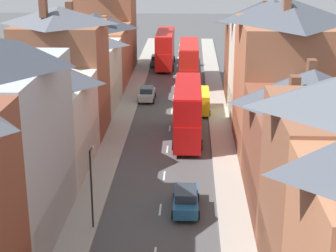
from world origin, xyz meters
TOP-DOWN VIEW (x-y plane):
  - pavement_left at (-5.10, 38.00)m, footprint 2.20×104.00m
  - pavement_right at (5.10, 38.00)m, footprint 2.20×104.00m
  - centre_line_dashes at (0.00, 36.00)m, footprint 0.14×97.80m
  - terrace_row_left at (-10.19, 24.80)m, footprint 8.00×80.58m
  - terrace_row_right at (10.19, 19.41)m, footprint 8.00×64.52m
  - double_decker_bus_lead at (1.79, 32.93)m, footprint 2.74×10.80m
  - double_decker_bus_mid_street at (1.79, 55.29)m, footprint 2.74×10.80m
  - double_decker_bus_far_approaching at (-1.81, 65.02)m, footprint 2.74×10.80m
  - car_near_silver at (1.80, 17.99)m, footprint 1.90×4.52m
  - car_parked_right_a at (-3.10, 65.70)m, footprint 1.90×4.03m
  - car_parked_left_b at (-3.10, 46.33)m, footprint 1.90×4.27m
  - delivery_van at (3.10, 41.72)m, footprint 2.20×5.20m
  - street_lamp at (-4.25, 15.22)m, footprint 0.20×1.12m

SIDE VIEW (x-z plane):
  - centre_line_dashes at x=0.00m, z-range 0.00..0.01m
  - pavement_left at x=-5.10m, z-range 0.00..0.14m
  - pavement_right at x=5.10m, z-range 0.00..0.14m
  - car_parked_right_a at x=-3.10m, z-range 0.01..1.63m
  - car_parked_left_b at x=-3.10m, z-range 0.01..1.68m
  - car_near_silver at x=1.80m, z-range 0.01..1.69m
  - delivery_van at x=3.10m, z-range 0.13..2.54m
  - double_decker_bus_lead at x=1.79m, z-range 0.17..5.47m
  - double_decker_bus_mid_street at x=1.79m, z-range 0.17..5.47m
  - double_decker_bus_far_approaching at x=-1.81m, z-range 0.17..5.47m
  - street_lamp at x=-4.25m, z-range 0.49..5.99m
  - terrace_row_left at x=-10.19m, z-range -0.97..12.94m
  - terrace_row_right at x=10.19m, z-range -0.77..12.79m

